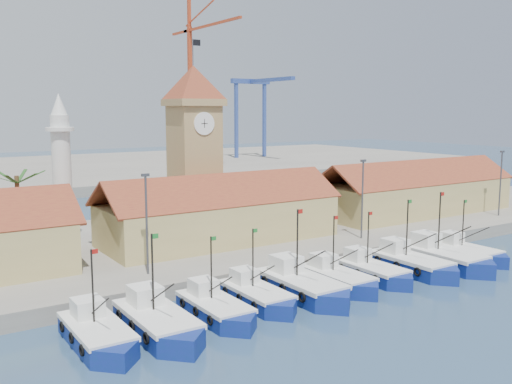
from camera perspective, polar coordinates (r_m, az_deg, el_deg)
ground at (r=49.21m, az=8.26°, el=-10.89°), size 400.00×400.00×0.00m
quay at (r=68.09m, az=-5.27°, el=-4.80°), size 140.00×32.00×1.50m
terminal at (r=148.70m, az=-21.08°, el=1.83°), size 240.00×80.00×2.00m
boat_0 at (r=41.50m, az=-15.48°, el=-13.73°), size 3.38×9.27×7.02m
boat_1 at (r=42.47m, az=-9.67°, el=-12.92°), size 3.71×10.15×7.68m
boat_2 at (r=45.06m, az=-3.94°, el=-11.70°), size 3.24×8.88×6.72m
boat_3 at (r=47.89m, az=0.23°, el=-10.47°), size 3.22×8.83×6.68m
boat_4 at (r=50.02m, az=4.79°, el=-9.52°), size 3.86×10.56×7.99m
boat_5 at (r=52.95m, az=8.29°, el=-8.69°), size 3.32×9.10×6.88m
boat_6 at (r=55.86m, az=11.65°, el=-7.89°), size 3.29×9.02×6.82m
boat_7 at (r=58.99m, az=15.42°, el=-7.07°), size 3.70×10.12×7.66m
boat_8 at (r=62.05m, az=18.42°, el=-6.39°), size 3.93×10.76×8.14m
boat_9 at (r=65.86m, az=20.45°, el=-5.78°), size 3.29×9.02×6.82m
hall_center at (r=63.99m, az=-3.62°, el=-2.66°), size 27.04×10.13×7.61m
hall_right at (r=84.31m, az=15.62°, el=-0.32°), size 31.20×10.13×7.61m
clock_tower at (r=68.25m, az=-6.19°, el=4.73°), size 5.80×5.80×22.70m
minaret at (r=64.97m, az=-18.84°, el=2.20°), size 3.00×3.00×16.30m
palm_tree at (r=62.41m, az=-22.67°, el=-1.46°), size 5.60×5.03×8.39m
lamp_posts at (r=57.12m, az=0.77°, el=-1.42°), size 80.70×0.25×9.03m
crane_red_right at (r=155.15m, az=-6.29°, el=11.87°), size 1.00×35.93×43.02m
gantry at (r=169.24m, az=0.07°, el=9.54°), size 13.00×22.00×23.20m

